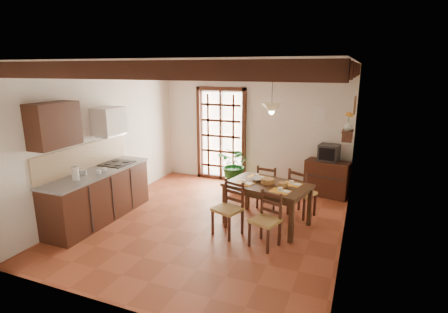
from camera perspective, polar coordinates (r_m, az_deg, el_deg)
The scene contains 25 objects.
ground_plane at distance 6.42m, azimuth -2.20°, elevation -10.74°, with size 5.00×5.00×0.00m, color brown.
room_shell at distance 5.89m, azimuth -2.37°, elevation 5.49°, with size 4.52×5.02×2.81m.
ceiling_beams at distance 5.82m, azimuth -2.46°, elevation 14.02°, with size 4.50×4.34×0.20m.
french_door at distance 8.53m, azimuth -0.48°, elevation 3.87°, with size 1.26×0.11×2.32m.
kitchen_counter at distance 6.79m, azimuth -19.72°, elevation -5.87°, with size 0.64×2.25×1.38m.
upper_cabinet at distance 6.07m, azimuth -26.02°, elevation 4.63°, with size 0.35×0.80×0.70m, color #351A10.
range_hood at distance 6.96m, azimuth -18.20°, elevation 5.45°, with size 0.38×0.60×0.54m.
counter_items at distance 6.71m, azimuth -19.56°, elevation -1.74°, with size 0.50×1.43×0.25m.
dining_table at distance 6.17m, azimuth 7.12°, elevation -5.31°, with size 1.56×1.19×0.76m.
chair_near_left at distance 5.90m, azimuth 0.67°, elevation -10.04°, with size 0.53×0.51×0.91m.
chair_near_right at distance 5.58m, azimuth 6.71°, elevation -11.80°, with size 0.50×0.49×0.86m.
chair_far_left at distance 7.04m, azimuth 7.26°, elevation -6.11°, with size 0.44×0.43×0.88m.
chair_far_right at distance 6.77m, azimuth 12.48°, elevation -7.11°, with size 0.56×0.55×0.91m.
table_setting at distance 6.12m, azimuth 7.15°, elevation -4.17°, with size 1.02×0.68×0.09m.
table_bowl at distance 6.28m, azimuth 5.36°, elevation -3.70°, with size 0.22×0.22×0.05m, color white.
sideboard at distance 7.91m, azimuth 16.46°, elevation -3.45°, with size 0.91×0.41×0.78m, color #351A10.
crt_tv at distance 7.75m, azimuth 16.76°, elevation 0.61°, with size 0.46×0.43×0.35m.
fuse_box at distance 7.90m, azimuth 15.34°, elevation 6.75°, with size 0.25×0.03×0.32m, color white.
plant_pot at distance 8.01m, azimuth 1.83°, elevation -4.72°, with size 0.37×0.37×0.23m, color maroon.
potted_plant at distance 7.87m, azimuth 1.85°, elevation -1.55°, with size 1.97×1.69×2.20m, color #144C19.
wall_shelf at distance 7.02m, azimuth 19.52°, elevation 3.56°, with size 0.20×0.42×0.20m.
shelf_vase at distance 6.99m, azimuth 19.62°, elevation 4.68°, with size 0.15×0.15×0.15m, color #B2BFB2.
shelf_flowers at distance 6.97m, azimuth 19.76°, elevation 6.37°, with size 0.14×0.14×0.36m.
framed_picture at distance 6.94m, azimuth 20.58°, elevation 7.88°, with size 0.03×0.32×0.32m.
pendant_lamp at distance 5.94m, azimuth 7.79°, elevation 7.99°, with size 0.36×0.36×0.84m.
Camera 1 is at (2.40, -5.31, 2.71)m, focal length 28.00 mm.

